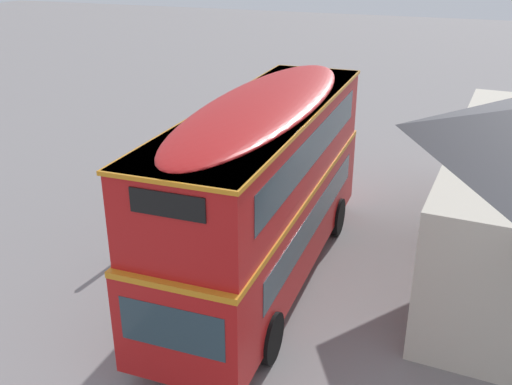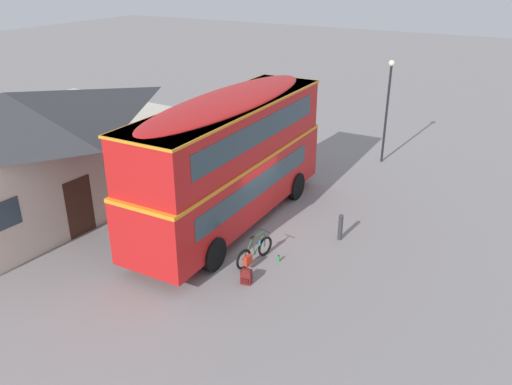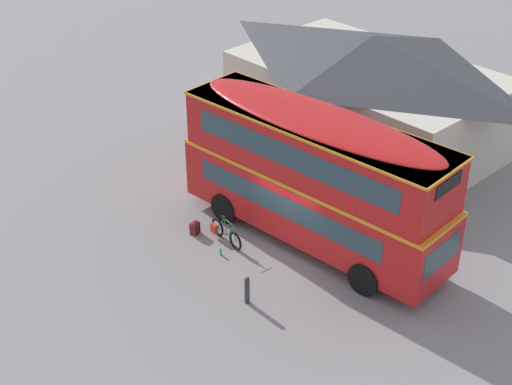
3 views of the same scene
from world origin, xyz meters
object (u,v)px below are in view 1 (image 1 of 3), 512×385
object	(u,v)px
touring_bicycle	(222,218)
kerb_bollard	(116,246)
double_decker_bus	(265,183)
backpack_on_ground	(225,205)
water_bottle_green_metal	(195,229)

from	to	relation	value
touring_bicycle	kerb_bollard	distance (m)	3.38
double_decker_bus	backpack_on_ground	bearing A→B (deg)	-141.81
water_bottle_green_metal	kerb_bollard	size ratio (longest dim) A/B	0.24
double_decker_bus	kerb_bollard	world-z (taller)	double_decker_bus
double_decker_bus	kerb_bollard	distance (m)	4.58
touring_bicycle	backpack_on_ground	distance (m)	1.18
double_decker_bus	water_bottle_green_metal	world-z (taller)	double_decker_bus
water_bottle_green_metal	double_decker_bus	bearing A→B (deg)	59.81
backpack_on_ground	kerb_bollard	size ratio (longest dim) A/B	0.52
double_decker_bus	touring_bicycle	bearing A→B (deg)	-134.30
water_bottle_green_metal	touring_bicycle	bearing A→B (deg)	125.37
double_decker_bus	backpack_on_ground	world-z (taller)	double_decker_bus
touring_bicycle	backpack_on_ground	size ratio (longest dim) A/B	3.47
backpack_on_ground	double_decker_bus	bearing A→B (deg)	38.19
double_decker_bus	touring_bicycle	size ratio (longest dim) A/B	5.69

